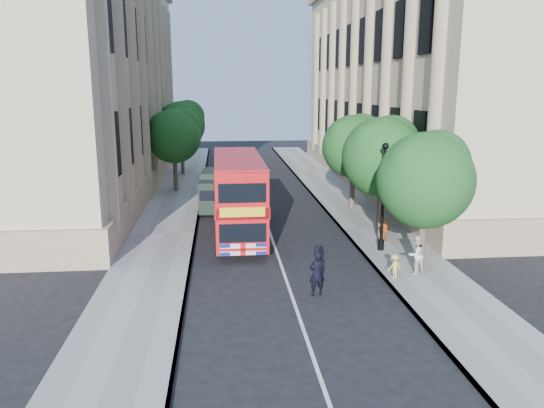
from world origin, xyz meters
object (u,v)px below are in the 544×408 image
object	(u,v)px
lamp_post	(383,201)
woman_pedestrian	(416,255)
police_constable	(317,274)
double_decker_bus	(238,194)
box_van	(216,192)

from	to	relation	value
lamp_post	woman_pedestrian	distance (m)	3.71
police_constable	lamp_post	bearing A→B (deg)	-140.35
double_decker_bus	police_constable	xyz separation A→B (m)	(2.67, -8.33, -1.45)
woman_pedestrian	double_decker_bus	bearing A→B (deg)	-66.31
box_van	police_constable	bearing A→B (deg)	-70.45
lamp_post	police_constable	xyz separation A→B (m)	(-4.05, -5.00, -1.64)
double_decker_bus	box_van	world-z (taller)	double_decker_bus
lamp_post	box_van	size ratio (longest dim) A/B	1.13
police_constable	woman_pedestrian	world-z (taller)	woman_pedestrian
lamp_post	police_constable	world-z (taller)	lamp_post
double_decker_bus	woman_pedestrian	world-z (taller)	double_decker_bus
box_van	woman_pedestrian	world-z (taller)	box_van
double_decker_bus	woman_pedestrian	distance (m)	9.89
lamp_post	box_van	bearing A→B (deg)	130.01
lamp_post	box_van	distance (m)	12.36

